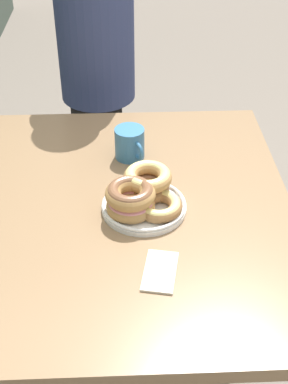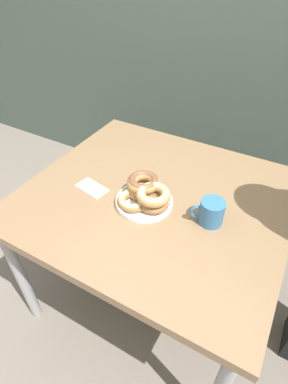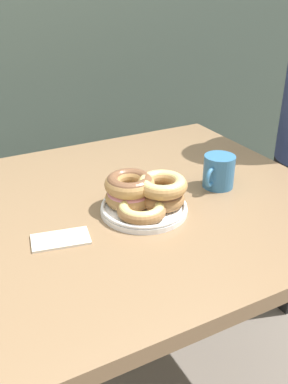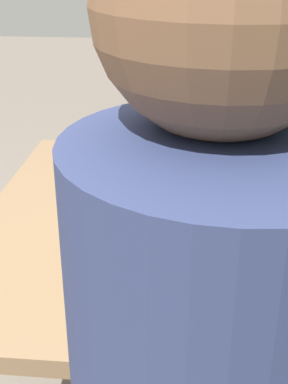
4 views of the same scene
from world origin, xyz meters
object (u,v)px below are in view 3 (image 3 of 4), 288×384
(donut_plate, at_px, (144,196))
(coffee_mug, at_px, (218,171))
(napkin, at_px, (61,240))
(dining_table, at_px, (137,220))

(donut_plate, relative_size, coffee_mug, 2.12)
(donut_plate, bearing_deg, napkin, -172.19)
(coffee_mug, bearing_deg, napkin, -173.06)
(donut_plate, bearing_deg, coffee_mug, 6.13)
(dining_table, xyz_separation_m, napkin, (-0.26, -0.10, 0.07))
(coffee_mug, xyz_separation_m, napkin, (-0.51, -0.06, -0.05))
(dining_table, bearing_deg, napkin, -158.29)
(napkin, bearing_deg, coffee_mug, 6.94)
(dining_table, xyz_separation_m, coffee_mug, (0.25, -0.04, 0.12))
(coffee_mug, relative_size, napkin, 0.81)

